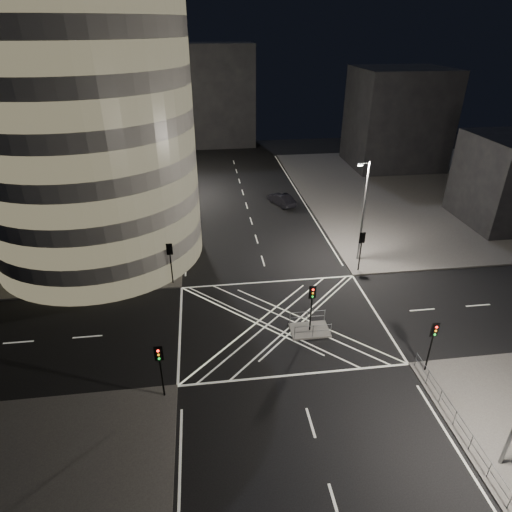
{
  "coord_description": "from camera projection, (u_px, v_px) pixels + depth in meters",
  "views": [
    {
      "loc": [
        -5.54,
        -27.12,
        21.05
      ],
      "look_at": [
        -1.27,
        5.67,
        3.0
      ],
      "focal_mm": 30.0,
      "sensor_mm": 36.0,
      "label": 1
    }
  ],
  "objects": [
    {
      "name": "ground",
      "position": [
        281.0,
        321.0,
        34.31
      ],
      "size": [
        120.0,
        120.0,
        0.0
      ],
      "primitive_type": "plane",
      "color": "black",
      "rests_on": "ground"
    },
    {
      "name": "sidewalk_far_left",
      "position": [
        19.0,
        210.0,
        54.5
      ],
      "size": [
        42.0,
        42.0,
        0.15
      ],
      "primitive_type": "cube",
      "color": "#4B4946",
      "rests_on": "ground"
    },
    {
      "name": "sidewalk_far_right",
      "position": [
        447.0,
        190.0,
        61.06
      ],
      "size": [
        42.0,
        42.0,
        0.15
      ],
      "primitive_type": "cube",
      "color": "#4B4946",
      "rests_on": "ground"
    },
    {
      "name": "central_island",
      "position": [
        310.0,
        330.0,
        33.2
      ],
      "size": [
        3.0,
        2.0,
        0.15
      ],
      "primitive_type": "cube",
      "color": "slate",
      "rests_on": "ground"
    },
    {
      "name": "office_tower_curved",
      "position": [
        44.0,
        120.0,
        42.21
      ],
      "size": [
        30.0,
        29.0,
        27.2
      ],
      "color": "gray",
      "rests_on": "sidewalk_far_left"
    },
    {
      "name": "office_block_rear",
      "position": [
        85.0,
        99.0,
        63.04
      ],
      "size": [
        24.0,
        16.0,
        22.0
      ],
      "primitive_type": "cube",
      "color": "gray",
      "rests_on": "sidewalk_far_left"
    },
    {
      "name": "building_right_far",
      "position": [
        397.0,
        118.0,
        68.41
      ],
      "size": [
        14.0,
        12.0,
        15.0
      ],
      "primitive_type": "cube",
      "color": "black",
      "rests_on": "sidewalk_far_right"
    },
    {
      "name": "building_far_end",
      "position": [
        206.0,
        96.0,
        80.04
      ],
      "size": [
        18.0,
        8.0,
        18.0
      ],
      "primitive_type": "cube",
      "color": "black",
      "rests_on": "ground"
    },
    {
      "name": "tree_a",
      "position": [
        151.0,
        232.0,
        38.88
      ],
      "size": [
        4.07,
        4.07,
        6.54
      ],
      "color": "black",
      "rests_on": "sidewalk_far_left"
    },
    {
      "name": "tree_b",
      "position": [
        156.0,
        207.0,
        44.09
      ],
      "size": [
        3.91,
        3.91,
        6.48
      ],
      "color": "black",
      "rests_on": "sidewalk_far_left"
    },
    {
      "name": "tree_c",
      "position": [
        159.0,
        182.0,
        49.01
      ],
      "size": [
        4.24,
        4.24,
        7.31
      ],
      "color": "black",
      "rests_on": "sidewalk_far_left"
    },
    {
      "name": "tree_d",
      "position": [
        162.0,
        163.0,
        54.01
      ],
      "size": [
        5.58,
        5.58,
        8.53
      ],
      "color": "black",
      "rests_on": "sidewalk_far_left"
    },
    {
      "name": "tree_e",
      "position": [
        166.0,
        161.0,
        59.87
      ],
      "size": [
        4.38,
        4.38,
        6.5
      ],
      "color": "black",
      "rests_on": "sidewalk_far_left"
    },
    {
      "name": "traffic_signal_fl",
      "position": [
        170.0,
        256.0,
        37.84
      ],
      "size": [
        0.55,
        0.22,
        4.0
      ],
      "color": "black",
      "rests_on": "sidewalk_far_left"
    },
    {
      "name": "traffic_signal_nl",
      "position": [
        160.0,
        362.0,
        26.0
      ],
      "size": [
        0.55,
        0.22,
        4.0
      ],
      "color": "black",
      "rests_on": "sidewalk_near_left"
    },
    {
      "name": "traffic_signal_fr",
      "position": [
        361.0,
        244.0,
        39.83
      ],
      "size": [
        0.55,
        0.22,
        4.0
      ],
      "color": "black",
      "rests_on": "sidewalk_far_right"
    },
    {
      "name": "traffic_signal_nr",
      "position": [
        433.0,
        338.0,
        28.0
      ],
      "size": [
        0.55,
        0.22,
        4.0
      ],
      "color": "black",
      "rests_on": "sidewalk_near_right"
    },
    {
      "name": "traffic_signal_island",
      "position": [
        312.0,
        300.0,
        31.84
      ],
      "size": [
        0.55,
        0.22,
        4.0
      ],
      "color": "black",
      "rests_on": "central_island"
    },
    {
      "name": "street_lamp_left_near",
      "position": [
        163.0,
        207.0,
        41.04
      ],
      "size": [
        1.25,
        0.25,
        10.0
      ],
      "color": "slate",
      "rests_on": "sidewalk_far_left"
    },
    {
      "name": "street_lamp_left_far",
      "position": [
        171.0,
        156.0,
        56.7
      ],
      "size": [
        1.25,
        0.25,
        10.0
      ],
      "color": "slate",
      "rests_on": "sidewalk_far_left"
    },
    {
      "name": "street_lamp_right_far",
      "position": [
        363.0,
        209.0,
        40.56
      ],
      "size": [
        1.25,
        0.25,
        10.0
      ],
      "color": "slate",
      "rests_on": "sidewalk_far_right"
    },
    {
      "name": "railing_near_right",
      "position": [
        463.0,
        429.0,
        24.34
      ],
      "size": [
        0.06,
        11.7,
        1.1
      ],
      "primitive_type": "cube",
      "color": "slate",
      "rests_on": "sidewalk_near_right"
    },
    {
      "name": "railing_island_south",
      "position": [
        313.0,
        331.0,
        32.12
      ],
      "size": [
        2.8,
        0.06,
        1.1
      ],
      "primitive_type": "cube",
      "color": "slate",
      "rests_on": "central_island"
    },
    {
      "name": "railing_island_north",
      "position": [
        307.0,
        317.0,
        33.68
      ],
      "size": [
        2.8,
        0.06,
        1.1
      ],
      "primitive_type": "cube",
      "color": "slate",
      "rests_on": "central_island"
    },
    {
      "name": "sedan",
      "position": [
        281.0,
        199.0,
        55.98
      ],
      "size": [
        3.32,
        4.87,
        1.52
      ],
      "primitive_type": "imported",
      "rotation": [
        0.0,
        0.0,
        3.55
      ],
      "color": "black",
      "rests_on": "ground"
    }
  ]
}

